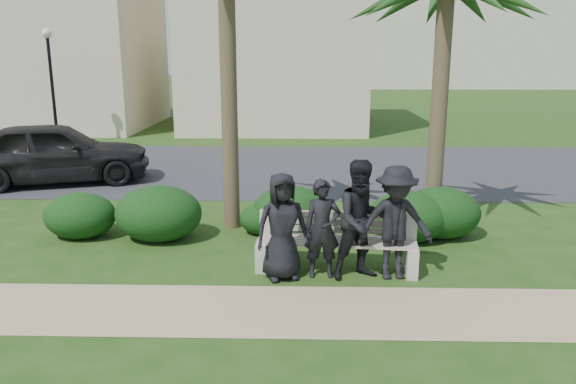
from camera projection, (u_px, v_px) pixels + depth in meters
name	position (u px, v px, depth m)	size (l,w,h in m)	color
ground	(285.00, 263.00, 9.42)	(160.00, 160.00, 0.00)	#234413
footpath	(281.00, 310.00, 7.68)	(30.00, 1.60, 0.01)	tan
asphalt_street	(293.00, 168.00, 17.18)	(160.00, 8.00, 0.01)	#2D2D30
stucco_bldg_left	(41.00, 47.00, 26.30)	(10.40, 8.40, 7.30)	beige
stucco_bldg_right	(275.00, 47.00, 26.02)	(8.40, 8.40, 7.30)	beige
street_lamp	(50.00, 66.00, 20.57)	(0.36, 0.36, 4.29)	black
park_bench	(336.00, 246.00, 9.02)	(2.60, 0.82, 0.89)	#AB9D8F
man_a	(282.00, 226.00, 8.60)	(0.82, 0.53, 1.68)	black
man_b	(322.00, 229.00, 8.67)	(0.57, 0.37, 1.56)	black
man_c	(362.00, 220.00, 8.59)	(0.91, 0.71, 1.87)	black
man_d	(395.00, 223.00, 8.59)	(1.15, 0.66, 1.79)	black
hedge_a	(80.00, 214.00, 10.67)	(1.35, 1.12, 0.88)	black
hedge_b	(159.00, 212.00, 10.51)	(1.62, 1.34, 1.06)	black
hedge_c	(264.00, 218.00, 10.88)	(0.96, 0.79, 0.63)	black
hedge_d	(291.00, 209.00, 10.85)	(1.48, 1.22, 0.96)	black
hedge_e	(408.00, 215.00, 10.46)	(1.48, 1.22, 0.96)	black
hedge_f	(440.00, 211.00, 10.67)	(1.52, 1.25, 0.99)	black
car_a	(54.00, 153.00, 14.98)	(1.97, 4.90, 1.67)	black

